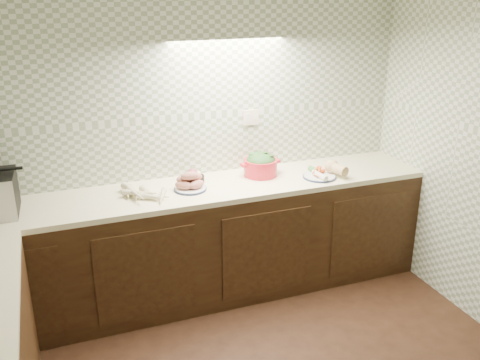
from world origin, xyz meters
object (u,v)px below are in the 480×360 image
object	(u,v)px
onion_bowl	(194,177)
veg_plate	(325,171)
parsnip_pile	(144,192)
sweet_potato_plate	(190,183)
dutch_oven	(261,165)

from	to	relation	value
onion_bowl	veg_plate	xyz separation A→B (m)	(1.00, -0.22, 0.00)
parsnip_pile	sweet_potato_plate	world-z (taller)	sweet_potato_plate
parsnip_pile	sweet_potato_plate	distance (m)	0.34
parsnip_pile	onion_bowl	xyz separation A→B (m)	(0.41, 0.14, 0.01)
dutch_oven	parsnip_pile	bearing A→B (deg)	-175.49
parsnip_pile	onion_bowl	world-z (taller)	onion_bowl
veg_plate	parsnip_pile	bearing A→B (deg)	176.82
sweet_potato_plate	veg_plate	xyz separation A→B (m)	(1.07, -0.09, -0.01)
onion_bowl	dutch_oven	xyz separation A→B (m)	(0.53, -0.03, 0.05)
parsnip_pile	dutch_oven	bearing A→B (deg)	6.86
dutch_oven	veg_plate	size ratio (longest dim) A/B	1.04
onion_bowl	parsnip_pile	bearing A→B (deg)	-161.06
parsnip_pile	veg_plate	bearing A→B (deg)	-3.18
parsnip_pile	sweet_potato_plate	xyz separation A→B (m)	(0.34, 0.01, 0.02)
onion_bowl	dutch_oven	size ratio (longest dim) A/B	0.45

